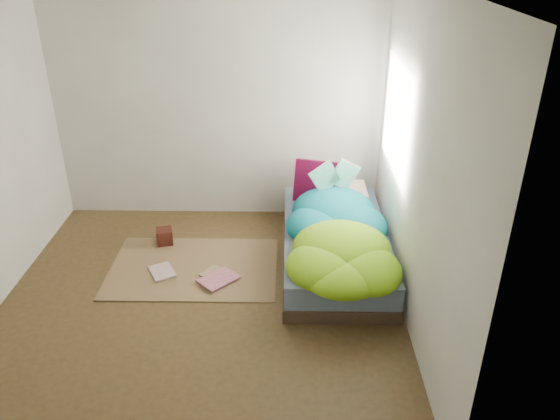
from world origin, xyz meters
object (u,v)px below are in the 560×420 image
Objects in this scene: open_book at (336,167)px; wooden_box at (165,236)px; floor_book_a at (151,275)px; floor_book_b at (210,274)px; pillow_magenta at (316,181)px; bed at (335,245)px.

open_book is 1.90m from wooden_box.
floor_book_b reaches higher than floor_book_a.
floor_book_a is at bearing -134.41° from pillow_magenta.
wooden_box is at bearing 60.56° from floor_book_a.
pillow_magenta is 0.37m from open_book.
open_book reaches higher than pillow_magenta.
bed reaches higher than floor_book_b.
open_book is at bearing 5.32° from wooden_box.
pillow_magenta is at bearing 13.20° from wooden_box.
floor_book_a is (-1.74, -0.32, -0.15)m from bed.
pillow_magenta is (-0.17, 0.65, 0.39)m from bed.
bed is at bearing -9.16° from wooden_box.
pillow_magenta is 1.02× the size of open_book.
pillow_magenta is 1.93m from floor_book_a.
open_book is at bearing 77.49° from floor_book_b.
floor_book_b is at bearing -165.30° from bed.
bed is 1.76m from wooden_box.
floor_book_b is (-1.20, -0.76, -0.78)m from open_book.
wooden_box is 0.61m from floor_book_a.
wooden_box is (-1.57, -0.37, -0.47)m from pillow_magenta.
floor_book_b is (0.55, 0.01, 0.01)m from floor_book_a.
open_book is 2.71× the size of wooden_box.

